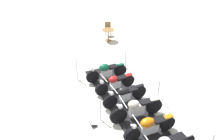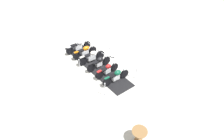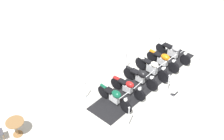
{
  "view_description": "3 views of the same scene",
  "coord_description": "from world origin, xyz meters",
  "px_view_note": "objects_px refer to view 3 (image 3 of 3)",
  "views": [
    {
      "loc": [
        -4.45,
        -5.69,
        6.65
      ],
      "look_at": [
        0.21,
        1.77,
        0.98
      ],
      "focal_mm": 37.02,
      "sensor_mm": 36.0,
      "label": 1
    },
    {
      "loc": [
        7.45,
        9.05,
        8.66
      ],
      "look_at": [
        0.12,
        1.87,
        0.61
      ],
      "focal_mm": 30.6,
      "sensor_mm": 36.0,
      "label": 2
    },
    {
      "loc": [
        -5.69,
        11.42,
        10.56
      ],
      "look_at": [
        1.41,
        1.03,
        0.69
      ],
      "focal_mm": 50.95,
      "sensor_mm": 36.0,
      "label": 3
    }
  ],
  "objects_px": {
    "motorcycle_copper": "(163,60)",
    "stanchion_right_mid": "(168,86)",
    "motorcycle_black": "(141,77)",
    "motorcycle_chrome": "(174,52)",
    "info_placard": "(174,93)",
    "motorcycle_forest": "(115,97)",
    "cafe_table": "(16,125)",
    "motorcycle_maroon": "(128,87)",
    "stanchion_left_mid": "(126,64)",
    "stanchion_right_front": "(129,119)",
    "stanchion_left_front": "(86,92)",
    "stanchion_left_rear": "(159,41)",
    "stanchion_right_rear": "(199,59)",
    "motorcycle_cream": "(152,68)"
  },
  "relations": [
    {
      "from": "motorcycle_copper",
      "to": "stanchion_right_mid",
      "type": "bearing_deg",
      "value": -46.59
    },
    {
      "from": "motorcycle_black",
      "to": "motorcycle_chrome",
      "type": "bearing_deg",
      "value": 87.77
    },
    {
      "from": "motorcycle_black",
      "to": "info_placard",
      "type": "xyz_separation_m",
      "value": [
        -1.71,
        -0.35,
        -0.45
      ]
    },
    {
      "from": "motorcycle_forest",
      "to": "stanchion_right_mid",
      "type": "bearing_deg",
      "value": 64.61
    },
    {
      "from": "cafe_table",
      "to": "motorcycle_chrome",
      "type": "bearing_deg",
      "value": -109.43
    },
    {
      "from": "motorcycle_maroon",
      "to": "stanchion_left_mid",
      "type": "xyz_separation_m",
      "value": [
        1.15,
        -1.64,
        -0.08
      ]
    },
    {
      "from": "cafe_table",
      "to": "stanchion_left_mid",
      "type": "bearing_deg",
      "value": -102.22
    },
    {
      "from": "motorcycle_chrome",
      "to": "stanchion_right_front",
      "type": "height_order",
      "value": "stanchion_right_front"
    },
    {
      "from": "motorcycle_forest",
      "to": "motorcycle_chrome",
      "type": "relative_size",
      "value": 0.93
    },
    {
      "from": "motorcycle_black",
      "to": "info_placard",
      "type": "distance_m",
      "value": 1.8
    },
    {
      "from": "motorcycle_black",
      "to": "stanchion_left_front",
      "type": "xyz_separation_m",
      "value": [
        1.68,
        2.34,
        -0.16
      ]
    },
    {
      "from": "stanchion_left_rear",
      "to": "info_placard",
      "type": "relative_size",
      "value": 2.43
    },
    {
      "from": "stanchion_right_rear",
      "to": "stanchion_left_rear",
      "type": "bearing_deg",
      "value": -7.44
    },
    {
      "from": "stanchion_right_front",
      "to": "motorcycle_black",
      "type": "bearing_deg",
      "value": -70.38
    },
    {
      "from": "motorcycle_maroon",
      "to": "motorcycle_copper",
      "type": "height_order",
      "value": "motorcycle_copper"
    },
    {
      "from": "motorcycle_forest",
      "to": "motorcycle_cream",
      "type": "height_order",
      "value": "motorcycle_cream"
    },
    {
      "from": "info_placard",
      "to": "motorcycle_black",
      "type": "bearing_deg",
      "value": -70.84
    },
    {
      "from": "motorcycle_maroon",
      "to": "stanchion_left_front",
      "type": "xyz_separation_m",
      "value": [
        1.55,
        1.36,
        -0.09
      ]
    },
    {
      "from": "motorcycle_copper",
      "to": "info_placard",
      "type": "xyz_separation_m",
      "value": [
        -1.45,
        1.59,
        -0.42
      ]
    },
    {
      "from": "stanchion_left_front",
      "to": "info_placard",
      "type": "bearing_deg",
      "value": -141.59
    },
    {
      "from": "motorcycle_black",
      "to": "motorcycle_copper",
      "type": "distance_m",
      "value": 1.96
    },
    {
      "from": "motorcycle_black",
      "to": "motorcycle_copper",
      "type": "xyz_separation_m",
      "value": [
        -0.25,
        -1.95,
        -0.03
      ]
    },
    {
      "from": "stanchion_right_mid",
      "to": "stanchion_right_front",
      "type": "bearing_deg",
      "value": 82.56
    },
    {
      "from": "motorcycle_maroon",
      "to": "stanchion_right_rear",
      "type": "xyz_separation_m",
      "value": [
        -1.88,
        -4.29,
        -0.09
      ]
    },
    {
      "from": "motorcycle_chrome",
      "to": "stanchion_right_rear",
      "type": "xyz_separation_m",
      "value": [
        -1.36,
        -0.39,
        -0.16
      ]
    },
    {
      "from": "stanchion_left_mid",
      "to": "stanchion_left_front",
      "type": "distance_m",
      "value": 3.02
    },
    {
      "from": "stanchion_left_front",
      "to": "stanchion_right_rear",
      "type": "bearing_deg",
      "value": -121.2
    },
    {
      "from": "stanchion_right_rear",
      "to": "stanchion_right_front",
      "type": "height_order",
      "value": "stanchion_right_front"
    },
    {
      "from": "motorcycle_forest",
      "to": "motorcycle_chrome",
      "type": "height_order",
      "value": "motorcycle_forest"
    },
    {
      "from": "info_placard",
      "to": "stanchion_left_front",
      "type": "bearing_deg",
      "value": -44.15
    },
    {
      "from": "stanchion_right_front",
      "to": "stanchion_left_rear",
      "type": "bearing_deg",
      "value": -73.69
    },
    {
      "from": "info_placard",
      "to": "stanchion_right_mid",
      "type": "bearing_deg",
      "value": -76.87
    },
    {
      "from": "cafe_table",
      "to": "stanchion_left_front",
      "type": "bearing_deg",
      "value": -106.25
    },
    {
      "from": "stanchion_right_rear",
      "to": "stanchion_right_mid",
      "type": "distance_m",
      "value": 3.02
    },
    {
      "from": "motorcycle_forest",
      "to": "info_placard",
      "type": "height_order",
      "value": "motorcycle_forest"
    },
    {
      "from": "motorcycle_chrome",
      "to": "stanchion_left_rear",
      "type": "distance_m",
      "value": 1.49
    },
    {
      "from": "motorcycle_chrome",
      "to": "motorcycle_black",
      "type": "bearing_deg",
      "value": -89.09
    },
    {
      "from": "motorcycle_forest",
      "to": "motorcycle_cream",
      "type": "distance_m",
      "value": 2.95
    },
    {
      "from": "motorcycle_copper",
      "to": "motorcycle_forest",
      "type": "bearing_deg",
      "value": -87.8
    },
    {
      "from": "stanchion_left_front",
      "to": "stanchion_right_front",
      "type": "height_order",
      "value": "stanchion_right_front"
    },
    {
      "from": "stanchion_left_mid",
      "to": "motorcycle_black",
      "type": "bearing_deg",
      "value": 152.84
    },
    {
      "from": "motorcycle_cream",
      "to": "cafe_table",
      "type": "relative_size",
      "value": 2.84
    },
    {
      "from": "stanchion_left_front",
      "to": "motorcycle_cream",
      "type": "bearing_deg",
      "value": -118.58
    },
    {
      "from": "stanchion_left_front",
      "to": "cafe_table",
      "type": "height_order",
      "value": "stanchion_left_front"
    },
    {
      "from": "stanchion_right_mid",
      "to": "stanchion_left_rear",
      "type": "bearing_deg",
      "value": -56.09
    },
    {
      "from": "motorcycle_black",
      "to": "motorcycle_copper",
      "type": "bearing_deg",
      "value": 87.76
    },
    {
      "from": "motorcycle_cream",
      "to": "motorcycle_maroon",
      "type": "bearing_deg",
      "value": -85.87
    },
    {
      "from": "motorcycle_copper",
      "to": "stanchion_right_rear",
      "type": "bearing_deg",
      "value": 52.23
    },
    {
      "from": "stanchion_right_front",
      "to": "cafe_table",
      "type": "relative_size",
      "value": 1.47
    },
    {
      "from": "motorcycle_cream",
      "to": "motorcycle_copper",
      "type": "bearing_deg",
      "value": 93.69
    }
  ]
}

